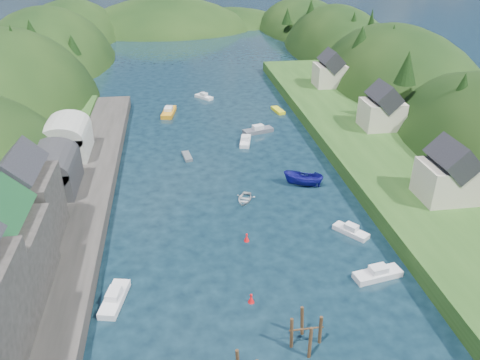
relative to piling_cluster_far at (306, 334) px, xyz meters
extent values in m
plane|color=black|center=(-2.36, 48.07, -1.41)|extent=(600.00, 600.00, 0.00)
ellipsoid|color=black|center=(-47.36, 73.07, -10.51)|extent=(44.00, 75.56, 52.00)
ellipsoid|color=black|center=(-47.36, 116.07, -9.84)|extent=(44.00, 75.56, 48.19)
ellipsoid|color=black|center=(-47.36, 158.07, -8.23)|extent=(44.00, 75.56, 39.00)
ellipsoid|color=black|center=(42.64, 73.07, -9.81)|extent=(36.00, 75.56, 48.00)
ellipsoid|color=black|center=(42.64, 116.07, -9.19)|extent=(36.00, 75.56, 44.49)
ellipsoid|color=black|center=(42.64, 158.07, -7.71)|extent=(36.00, 75.56, 36.00)
ellipsoid|color=black|center=(-12.36, 168.07, -11.41)|extent=(80.00, 60.00, 44.00)
ellipsoid|color=black|center=(15.64, 178.07, -13.41)|extent=(70.00, 56.00, 36.00)
cone|color=black|center=(-43.11, 75.08, 12.14)|extent=(4.34, 4.34, 7.89)
cone|color=black|center=(-40.83, 80.79, 7.06)|extent=(5.28, 5.28, 5.26)
cone|color=black|center=(-44.50, 94.65, 10.91)|extent=(4.77, 4.77, 6.54)
cone|color=black|center=(-35.90, 98.22, 7.15)|extent=(4.07, 4.07, 5.13)
cone|color=black|center=(-42.84, 115.42, 9.13)|extent=(4.56, 4.56, 9.67)
cone|color=black|center=(-43.14, 123.00, 6.54)|extent=(4.75, 4.75, 5.22)
cone|color=black|center=(-43.36, 131.75, 7.53)|extent=(4.27, 4.27, 7.17)
cone|color=black|center=(35.88, 37.68, 9.10)|extent=(5.29, 5.29, 7.76)
cone|color=black|center=(31.74, 49.18, 11.09)|extent=(4.07, 4.07, 6.02)
cone|color=black|center=(38.78, 59.22, 6.66)|extent=(3.40, 3.40, 5.59)
cone|color=black|center=(39.28, 72.07, 10.19)|extent=(4.94, 4.94, 9.13)
cone|color=black|center=(33.38, 75.56, 10.82)|extent=(5.25, 5.25, 6.35)
cone|color=black|center=(41.36, 89.86, 11.38)|extent=(3.36, 3.36, 8.65)
cone|color=black|center=(40.97, 100.96, 9.57)|extent=(4.57, 4.57, 7.64)
cone|color=black|center=(39.66, 114.39, 7.71)|extent=(3.59, 3.59, 6.35)
cone|color=black|center=(35.69, 126.22, 10.50)|extent=(4.14, 4.14, 6.63)
cone|color=black|center=(30.55, 137.25, 6.97)|extent=(3.83, 3.83, 5.44)
cube|color=#2D2B28|center=(-26.36, 18.07, -0.41)|extent=(12.00, 110.00, 2.00)
cube|color=#2D2B28|center=(-28.36, 10.07, 4.09)|extent=(8.00, 9.00, 7.00)
cube|color=#2D2B28|center=(-28.36, 19.07, 4.59)|extent=(7.00, 8.00, 8.00)
cube|color=black|center=(-28.36, 19.07, 9.43)|extent=(5.15, 8.32, 5.15)
cube|color=#2D2D30|center=(-28.36, 31.07, 2.59)|extent=(7.00, 9.00, 4.00)
cylinder|color=#2D2D30|center=(-28.36, 31.07, 4.59)|extent=(7.00, 9.00, 7.00)
cube|color=#B2B2A8|center=(-28.36, 43.07, 2.59)|extent=(7.00, 9.00, 4.00)
cylinder|color=#B2B2A8|center=(-28.36, 43.07, 4.59)|extent=(7.00, 9.00, 7.00)
cube|color=#234719|center=(22.64, 38.07, -0.21)|extent=(16.00, 120.00, 2.40)
cube|color=beige|center=(24.64, 20.07, 3.49)|extent=(7.00, 6.00, 5.00)
cube|color=black|center=(24.64, 20.07, 6.83)|extent=(5.15, 6.24, 5.15)
cube|color=beige|center=(26.64, 46.07, 3.49)|extent=(7.00, 6.00, 5.00)
cube|color=black|center=(26.64, 46.07, 6.83)|extent=(5.15, 6.24, 5.15)
cube|color=beige|center=(25.64, 73.07, 3.49)|extent=(7.00, 6.00, 5.00)
cube|color=black|center=(25.64, 73.07, 6.83)|extent=(5.15, 6.24, 5.15)
cylinder|color=#382314|center=(1.36, 0.00, -0.03)|extent=(0.32, 0.32, 3.95)
cylinder|color=#382314|center=(0.00, 1.36, -0.03)|extent=(0.32, 0.32, 3.95)
cylinder|color=#382314|center=(-1.36, 0.00, -0.03)|extent=(0.32, 0.32, 3.95)
cylinder|color=#382314|center=(0.00, -1.36, -0.03)|extent=(0.32, 0.32, 3.95)
cylinder|color=#382314|center=(0.00, 0.00, 0.60)|extent=(3.27, 0.16, 0.16)
cone|color=red|center=(-4.06, 6.34, -0.96)|extent=(0.70, 0.70, 0.90)
sphere|color=red|center=(-4.06, 6.34, -0.46)|extent=(0.30, 0.30, 0.30)
cone|color=red|center=(-2.80, 17.27, -0.96)|extent=(0.70, 0.70, 0.90)
sphere|color=red|center=(-2.80, 17.27, -0.46)|extent=(0.30, 0.30, 0.30)
cube|color=silver|center=(-18.15, 8.46, -1.06)|extent=(3.00, 5.80, 0.78)
cube|color=silver|center=(-18.15, 8.46, -0.28)|extent=(1.67, 2.17, 0.70)
imported|color=silver|center=(-1.54, 27.21, -1.16)|extent=(3.91, 4.57, 0.80)
cube|color=yellow|center=(11.41, 63.66, -1.12)|extent=(2.34, 4.74, 0.64)
cube|color=#51595D|center=(-9.09, 43.00, -1.17)|extent=(1.79, 3.88, 0.52)
cube|color=silver|center=(10.66, 16.96, -1.11)|extent=(4.09, 4.65, 0.66)
cube|color=silver|center=(10.66, 16.96, -0.40)|extent=(1.86, 1.96, 0.70)
cube|color=white|center=(1.79, 47.80, -1.08)|extent=(2.84, 5.47, 0.73)
cube|color=silver|center=(1.79, 47.80, -0.32)|extent=(1.58, 2.05, 0.70)
imported|color=navy|center=(7.94, 30.43, -0.39)|extent=(6.44, 4.21, 2.33)
cube|color=#545760|center=(5.00, 52.47, -1.04)|extent=(6.14, 3.48, 0.82)
cube|color=silver|center=(5.00, 52.47, -0.24)|extent=(2.34, 1.87, 0.70)
cube|color=orange|center=(-11.97, 65.34, -0.99)|extent=(3.38, 6.94, 0.93)
cube|color=silver|center=(-11.97, 65.34, -0.12)|extent=(1.94, 2.57, 0.70)
cube|color=silver|center=(10.61, 8.28, -1.06)|extent=(5.75, 2.76, 0.77)
cube|color=silver|center=(10.61, 8.28, -0.28)|extent=(2.13, 1.59, 0.70)
cube|color=white|center=(-3.73, 75.17, -1.11)|extent=(4.23, 4.59, 0.66)
cube|color=silver|center=(-3.73, 75.17, -0.40)|extent=(1.89, 1.96, 0.70)
camera|label=1|loc=(-10.56, -30.29, 32.72)|focal=35.00mm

